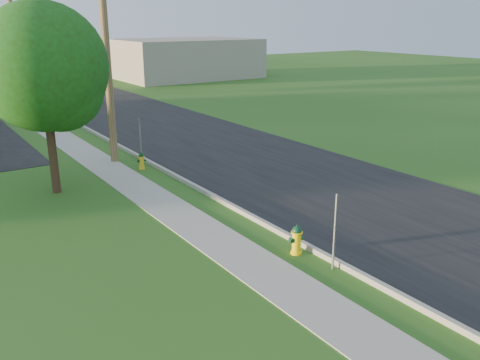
% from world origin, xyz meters
% --- Properties ---
extents(road, '(8.00, 120.00, 0.02)m').
position_xyz_m(road, '(4.50, 10.00, 0.01)').
color(road, black).
rests_on(road, ground).
extents(curb, '(0.15, 120.00, 0.15)m').
position_xyz_m(curb, '(0.50, 10.00, 0.07)').
color(curb, gray).
rests_on(curb, ground).
extents(sidewalk, '(1.50, 120.00, 0.03)m').
position_xyz_m(sidewalk, '(-1.25, 10.00, 0.01)').
color(sidewalk, '#9A978C').
rests_on(sidewalk, ground).
extents(utility_pole_mid, '(1.40, 0.32, 9.80)m').
position_xyz_m(utility_pole_mid, '(-0.60, 17.00, 4.95)').
color(utility_pole_mid, brown).
rests_on(utility_pole_mid, ground).
extents(utility_pole_far, '(1.40, 0.32, 9.50)m').
position_xyz_m(utility_pole_far, '(-0.60, 35.00, 4.80)').
color(utility_pole_far, brown).
rests_on(utility_pole_far, ground).
extents(sign_post_near, '(0.05, 0.04, 2.00)m').
position_xyz_m(sign_post_near, '(0.25, 4.20, 1.00)').
color(sign_post_near, gray).
rests_on(sign_post_near, ground).
extents(sign_post_mid, '(0.05, 0.04, 2.00)m').
position_xyz_m(sign_post_mid, '(0.25, 16.00, 1.00)').
color(sign_post_mid, gray).
rests_on(sign_post_mid, ground).
extents(sign_post_far, '(0.05, 0.04, 2.00)m').
position_xyz_m(sign_post_far, '(0.25, 28.20, 1.00)').
color(sign_post_far, gray).
rests_on(sign_post_far, ground).
extents(distant_building, '(14.00, 10.00, 4.00)m').
position_xyz_m(distant_building, '(18.00, 45.00, 2.00)').
color(distant_building, gray).
rests_on(distant_building, ground).
extents(tree_verge, '(4.39, 4.39, 6.66)m').
position_xyz_m(tree_verge, '(-3.77, 14.10, 4.29)').
color(tree_verge, '#342519').
rests_on(tree_verge, ground).
extents(hydrant_near, '(0.43, 0.38, 0.83)m').
position_xyz_m(hydrant_near, '(0.06, 5.40, 0.41)').
color(hydrant_near, yellow).
rests_on(hydrant_near, ground).
extents(hydrant_mid, '(0.37, 0.33, 0.71)m').
position_xyz_m(hydrant_mid, '(-0.09, 15.22, 0.35)').
color(hydrant_mid, gold).
rests_on(hydrant_mid, ground).
extents(hydrant_far, '(0.43, 0.38, 0.83)m').
position_xyz_m(hydrant_far, '(-0.00, 26.20, 0.41)').
color(hydrant_far, yellow).
rests_on(hydrant_far, ground).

